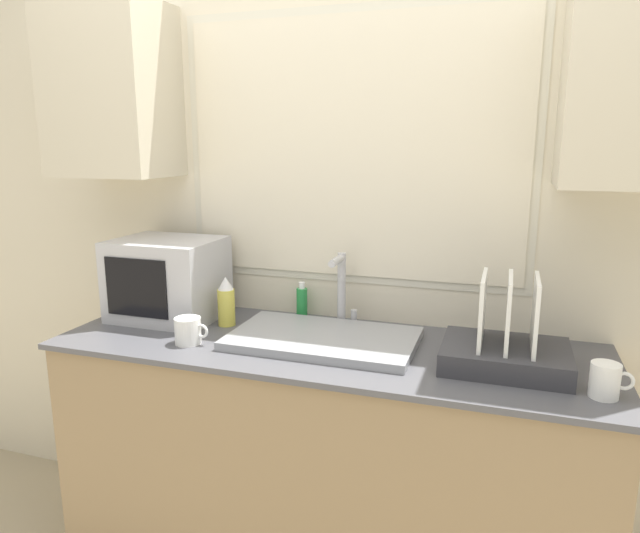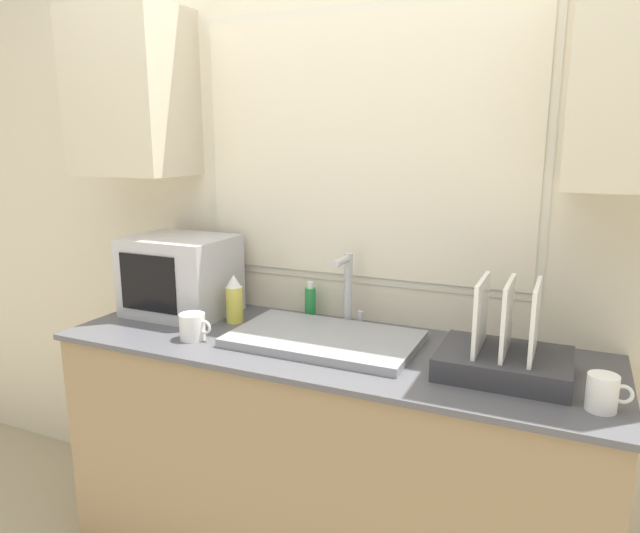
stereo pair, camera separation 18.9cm
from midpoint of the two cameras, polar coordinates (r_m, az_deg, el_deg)
countertop at (r=2.20m, az=3.25°, el=-19.20°), size 1.89×0.64×0.93m
wall_back at (r=2.17m, az=6.46°, el=6.31°), size 6.00×0.38×2.60m
sink_basin at (r=2.00m, az=3.16°, el=-7.28°), size 0.64×0.39×0.03m
faucet at (r=2.14m, az=5.33°, el=-1.94°), size 0.08×0.15×0.28m
microwave at (r=2.34m, az=-11.53°, el=-0.89°), size 0.40×0.33×0.31m
dish_rack at (r=1.84m, az=20.85°, el=-8.36°), size 0.38×0.29×0.29m
spray_bottle at (r=2.21m, az=-6.16°, el=-3.33°), size 0.07×0.07×0.19m
soap_bottle at (r=2.26m, az=1.42°, el=-3.57°), size 0.04×0.04×0.15m
mug_near_sink at (r=2.05m, az=-10.05°, el=-5.97°), size 0.12×0.09×0.09m
mug_by_rack at (r=1.72m, az=29.38°, el=-11.01°), size 0.11×0.08×0.10m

